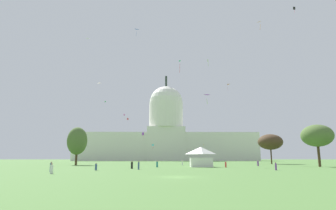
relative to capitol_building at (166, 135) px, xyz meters
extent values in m
plane|color=#4C7538|center=(-0.64, -198.45, -20.92)|extent=(800.00, 800.00, 0.00)
cube|color=silver|center=(-37.06, 0.00, -9.65)|extent=(74.12, 22.53, 22.55)
cube|color=silver|center=(37.06, 0.00, -9.65)|extent=(74.12, 22.53, 22.55)
cube|color=silver|center=(0.00, 0.00, -7.41)|extent=(30.42, 24.79, 27.02)
cylinder|color=silver|center=(0.00, 0.00, 16.64)|extent=(28.21, 28.21, 21.09)
sphere|color=silver|center=(0.00, 0.00, 27.19)|extent=(28.00, 28.00, 28.00)
cylinder|color=#2D3833|center=(0.00, 0.00, 45.89)|extent=(1.80, 1.80, 9.41)
cube|color=white|center=(7.86, -157.59, -19.69)|extent=(5.88, 5.31, 2.46)
pyramid|color=white|center=(7.86, -157.59, -16.51)|extent=(6.17, 5.57, 1.94)
cylinder|color=#42301E|center=(-31.93, -137.76, -18.25)|extent=(0.74, 0.74, 5.34)
ellipsoid|color=#4C6633|center=(-31.93, -137.76, -12.78)|extent=(7.34, 7.06, 9.36)
cylinder|color=#42301E|center=(40.68, -157.15, -17.56)|extent=(0.70, 0.70, 6.72)
ellipsoid|color=#4C6633|center=(40.68, -157.15, -12.35)|extent=(11.87, 11.94, 6.17)
cylinder|color=#42301E|center=(40.58, -122.14, -17.50)|extent=(0.53, 0.53, 6.84)
ellipsoid|color=#42301E|center=(40.58, -122.14, -12.23)|extent=(14.38, 14.52, 6.19)
cylinder|color=#703D93|center=(26.32, -148.80, -20.19)|extent=(0.50, 0.50, 1.46)
sphere|color=tan|center=(26.32, -148.80, -19.35)|extent=(0.24, 0.24, 0.23)
cylinder|color=#1E757A|center=(-4.05, -159.79, -20.20)|extent=(0.46, 0.46, 1.45)
sphere|color=#A37556|center=(-4.05, -159.79, -19.35)|extent=(0.25, 0.25, 0.24)
cylinder|color=black|center=(-9.59, -170.02, -20.17)|extent=(0.48, 0.48, 1.50)
sphere|color=#A37556|center=(-9.59, -170.02, -19.29)|extent=(0.26, 0.26, 0.25)
cylinder|color=red|center=(13.67, -161.83, -20.24)|extent=(0.48, 0.48, 1.36)
sphere|color=tan|center=(13.67, -161.83, -19.45)|extent=(0.27, 0.27, 0.23)
cylinder|color=#3D5684|center=(-15.78, -178.46, -20.30)|extent=(0.59, 0.59, 1.25)
sphere|color=#A37556|center=(-15.78, -178.46, -19.56)|extent=(0.32, 0.32, 0.23)
cylinder|color=#3D5684|center=(-22.41, -184.33, -20.15)|extent=(0.47, 0.47, 1.55)
sphere|color=tan|center=(-22.41, -184.33, -19.25)|extent=(0.31, 0.31, 0.26)
cylinder|color=#703D93|center=(20.05, -178.68, -20.24)|extent=(0.43, 0.43, 1.37)
sphere|color=brown|center=(20.05, -178.68, -19.44)|extent=(0.27, 0.27, 0.22)
cylinder|color=#3D5684|center=(-7.66, -174.81, -20.16)|extent=(0.51, 0.51, 1.52)
sphere|color=brown|center=(-7.66, -174.81, -19.28)|extent=(0.33, 0.33, 0.23)
cylinder|color=silver|center=(-19.97, -190.43, -20.22)|extent=(0.57, 0.57, 1.41)
sphere|color=#A37556|center=(-19.97, -190.43, -19.40)|extent=(0.29, 0.29, 0.23)
cylinder|color=silver|center=(3.93, -139.92, -20.18)|extent=(0.50, 0.50, 1.48)
sphere|color=tan|center=(3.93, -139.92, -19.32)|extent=(0.33, 0.33, 0.24)
pyramid|color=purple|center=(10.81, -151.07, 0.18)|extent=(1.85, 1.00, 0.21)
cylinder|color=#8CD133|center=(10.90, -151.34, -1.51)|extent=(0.28, 0.11, 1.69)
cube|color=#D1339E|center=(-27.00, -58.37, 7.97)|extent=(0.81, 0.75, 0.48)
cube|color=#D1339E|center=(-27.00, -58.37, 8.51)|extent=(0.81, 0.75, 0.48)
cylinder|color=white|center=(-26.85, -58.37, 6.23)|extent=(0.48, 0.07, 3.14)
pyramid|color=orange|center=(30.06, -147.49, 26.45)|extent=(1.20, 1.12, 0.22)
cylinder|color=orange|center=(30.07, -147.67, 24.79)|extent=(0.33, 0.16, 2.04)
pyramid|color=yellow|center=(-38.42, -81.45, 22.13)|extent=(1.62, 0.99, 0.43)
pyramid|color=teal|center=(2.83, -141.87, 14.41)|extent=(0.78, 1.55, 0.13)
cylinder|color=red|center=(3.20, -141.83, 12.05)|extent=(0.22, 0.24, 3.26)
cube|color=green|center=(-40.38, -53.09, 17.41)|extent=(0.64, 0.67, 0.37)
cube|color=green|center=(-40.38, -53.09, 17.81)|extent=(0.64, 0.67, 0.37)
cube|color=#33BCDB|center=(-8.73, -60.61, -11.05)|extent=(1.24, 1.24, 0.44)
cube|color=#33BCDB|center=(-8.73, -60.61, -10.49)|extent=(1.24, 1.24, 0.44)
cylinder|color=red|center=(-8.56, -60.61, -12.30)|extent=(0.26, 0.22, 2.07)
cube|color=black|center=(37.29, -157.32, 26.29)|extent=(0.85, 0.50, 0.89)
cylinder|color=pink|center=(37.31, -157.32, 25.24)|extent=(0.13, 0.13, 1.23)
cube|color=red|center=(-25.74, -50.35, 6.30)|extent=(1.19, 1.18, 0.44)
cube|color=red|center=(-25.74, -50.35, 6.97)|extent=(1.19, 1.18, 0.44)
cylinder|color=pink|center=(-25.90, -50.35, 5.49)|extent=(0.21, 0.22, 1.21)
pyramid|color=white|center=(-34.02, -124.02, 29.99)|extent=(1.48, 0.94, 0.34)
pyramid|color=blue|center=(-14.88, -114.65, 38.79)|extent=(1.92, 1.34, 0.16)
cylinder|color=blue|center=(-14.82, -114.98, 36.87)|extent=(0.33, 0.28, 2.00)
cube|color=#8CD133|center=(16.85, -118.66, 23.18)|extent=(0.32, 0.98, 1.19)
cylinder|color=#8CD133|center=(17.04, -118.66, 21.52)|extent=(0.12, 0.18, 2.21)
cube|color=gold|center=(27.71, -23.42, -9.00)|extent=(0.38, 0.91, 1.36)
cylinder|color=white|center=(27.55, -23.42, -10.58)|extent=(0.07, 0.33, 1.87)
pyramid|color=pink|center=(22.71, -128.19, 9.82)|extent=(1.19, 1.88, 0.32)
cylinder|color=pink|center=(22.88, -128.10, 8.17)|extent=(0.20, 0.19, 1.31)
cube|color=purple|center=(-13.70, -77.38, -5.78)|extent=(1.20, 1.28, 0.81)
cube|color=purple|center=(-13.70, -77.38, -5.01)|extent=(1.20, 1.28, 0.81)
cylinder|color=pink|center=(-13.58, -77.38, -7.53)|extent=(0.37, 0.46, 3.00)
camera|label=1|loc=(-2.51, -236.41, -18.46)|focal=30.47mm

